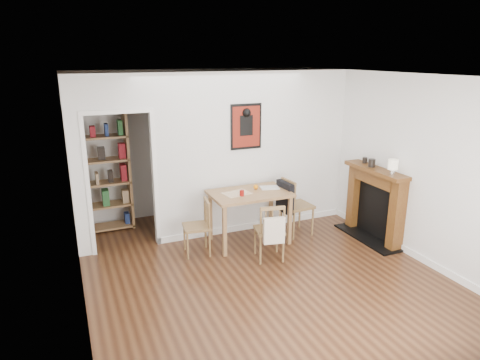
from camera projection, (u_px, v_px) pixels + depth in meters
name	position (u px, v px, depth m)	size (l,w,h in m)	color
ground	(258.00, 269.00, 5.89)	(5.20, 5.20, 0.00)	#51311A
room_shell	(228.00, 156.00, 6.74)	(5.20, 5.20, 5.20)	white
dining_table	(250.00, 198.00, 6.56)	(1.20, 0.77, 0.82)	olive
chair_left	(196.00, 227.00, 6.24)	(0.47, 0.47, 0.83)	olive
chair_right	(296.00, 205.00, 6.92)	(0.57, 0.51, 0.95)	olive
chair_front	(269.00, 231.00, 6.08)	(0.51, 0.55, 0.85)	olive
bookshelf	(103.00, 172.00, 6.97)	(0.85, 0.34, 2.03)	olive
fireplace	(375.00, 201.00, 6.74)	(0.45, 1.25, 1.16)	brown
red_glass	(242.00, 193.00, 6.35)	(0.07, 0.07, 0.09)	maroon
orange_fruit	(256.00, 187.00, 6.66)	(0.07, 0.07, 0.07)	orange
placemat	(237.00, 193.00, 6.47)	(0.40, 0.30, 0.00)	beige
notebook	(270.00, 188.00, 6.73)	(0.28, 0.21, 0.01)	silver
mantel_lamp	(393.00, 165.00, 6.18)	(0.14, 0.14, 0.23)	silver
ceramic_jar_a	(372.00, 163.00, 6.63)	(0.11, 0.11, 0.13)	black
ceramic_jar_b	(365.00, 160.00, 6.88)	(0.08, 0.08, 0.09)	black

